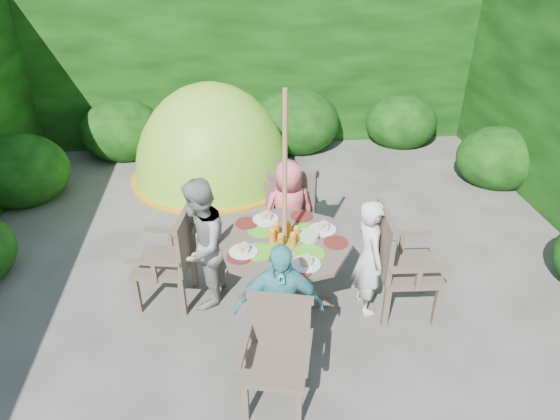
{
  "coord_description": "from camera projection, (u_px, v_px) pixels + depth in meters",
  "views": [
    {
      "loc": [
        -0.46,
        -4.4,
        3.38
      ],
      "look_at": [
        -0.02,
        -0.17,
        0.85
      ],
      "focal_mm": 32.0,
      "sensor_mm": 36.0,
      "label": 1
    }
  ],
  "objects": [
    {
      "name": "hedge_enclosure",
      "position": [
        269.0,
        119.0,
        6.03
      ],
      "size": [
        9.0,
        9.0,
        2.5
      ],
      "color": "black",
      "rests_on": "ground"
    },
    {
      "name": "parasol_pole",
      "position": [
        285.0,
        209.0,
        4.48
      ],
      "size": [
        0.05,
        0.05,
        2.2
      ],
      "primitive_type": "cylinder",
      "rotation": [
        0.0,
        0.0,
        -0.16
      ],
      "color": "#97633C",
      "rests_on": "ground"
    },
    {
      "name": "garden_chair_front",
      "position": [
        277.0,
        351.0,
        3.85
      ],
      "size": [
        0.62,
        0.58,
        0.88
      ],
      "rotation": [
        0.0,
        0.0,
        -0.24
      ],
      "color": "#47392E",
      "rests_on": "ground"
    },
    {
      "name": "child_left",
      "position": [
        200.0,
        245.0,
        4.74
      ],
      "size": [
        0.63,
        0.74,
        1.34
      ],
      "primitive_type": "imported",
      "rotation": [
        0.0,
        0.0,
        -1.78
      ],
      "color": "gray",
      "rests_on": "ground"
    },
    {
      "name": "child_front",
      "position": [
        279.0,
        309.0,
        4.03
      ],
      "size": [
        0.74,
        0.33,
        1.25
      ],
      "primitive_type": "imported",
      "rotation": [
        0.0,
        0.0,
        -0.03
      ],
      "color": "#4BAAAF",
      "rests_on": "ground"
    },
    {
      "name": "garden_chair_right",
      "position": [
        400.0,
        262.0,
        4.69
      ],
      "size": [
        0.59,
        0.66,
        1.05
      ],
      "rotation": [
        0.0,
        0.0,
        1.52
      ],
      "color": "#47392E",
      "rests_on": "ground"
    },
    {
      "name": "child_back",
      "position": [
        288.0,
        211.0,
        5.42
      ],
      "size": [
        0.64,
        0.47,
        1.19
      ],
      "primitive_type": "imported",
      "rotation": [
        0.0,
        0.0,
        3.31
      ],
      "color": "#E35E6D",
      "rests_on": "ground"
    },
    {
      "name": "garden_chair_left",
      "position": [
        172.0,
        257.0,
        4.83
      ],
      "size": [
        0.62,
        0.67,
        0.97
      ],
      "rotation": [
        0.0,
        0.0,
        -1.77
      ],
      "color": "#47392E",
      "rests_on": "ground"
    },
    {
      "name": "dome_tent",
      "position": [
        214.0,
        175.0,
        7.5
      ],
      "size": [
        2.42,
        2.42,
        2.77
      ],
      "rotation": [
        0.0,
        0.0,
        0.06
      ],
      "color": "#84C325",
      "rests_on": "ground"
    },
    {
      "name": "child_right",
      "position": [
        369.0,
        257.0,
        4.69
      ],
      "size": [
        0.33,
        0.46,
        1.2
      ],
      "primitive_type": "imported",
      "rotation": [
        0.0,
        0.0,
        1.67
      ],
      "color": "silver",
      "rests_on": "ground"
    },
    {
      "name": "ground",
      "position": [
        280.0,
        268.0,
        5.52
      ],
      "size": [
        60.0,
        60.0,
        0.0
      ],
      "primitive_type": "plane",
      "color": "#47443F",
      "rests_on": "ground"
    },
    {
      "name": "patio_table",
      "position": [
        285.0,
        251.0,
        4.72
      ],
      "size": [
        1.48,
        1.48,
        0.9
      ],
      "rotation": [
        0.0,
        0.0,
        -0.16
      ],
      "color": "#47392E",
      "rests_on": "ground"
    },
    {
      "name": "garden_chair_back",
      "position": [
        291.0,
        205.0,
        5.72
      ],
      "size": [
        0.57,
        0.51,
        0.95
      ],
      "rotation": [
        0.0,
        0.0,
        3.14
      ],
      "color": "#47392E",
      "rests_on": "ground"
    }
  ]
}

